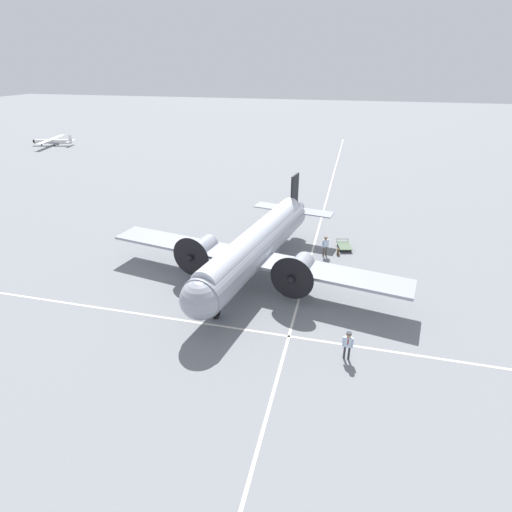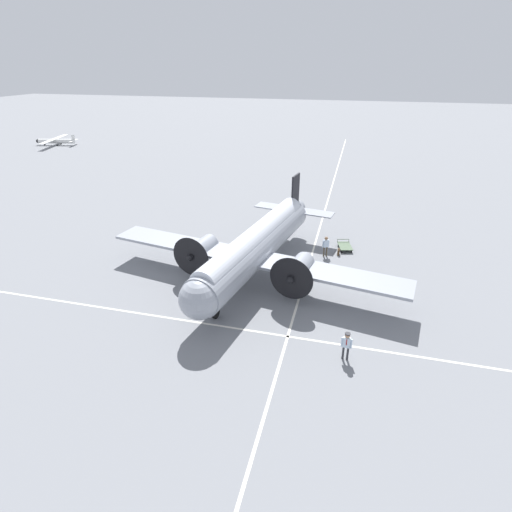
% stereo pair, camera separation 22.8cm
% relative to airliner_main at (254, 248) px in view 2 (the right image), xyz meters
% --- Properties ---
extents(ground_plane, '(300.00, 300.00, 0.00)m').
position_rel_airliner_main_xyz_m(ground_plane, '(0.41, -0.07, -2.50)').
color(ground_plane, slate).
extents(apron_line_eastwest, '(120.00, 0.16, 0.01)m').
position_rel_airliner_main_xyz_m(apron_line_eastwest, '(0.41, -3.69, -2.49)').
color(apron_line_eastwest, silver).
rests_on(apron_line_eastwest, ground_plane).
extents(apron_line_northsouth, '(0.16, 120.00, 0.01)m').
position_rel_airliner_main_xyz_m(apron_line_northsouth, '(-6.26, -0.07, -2.49)').
color(apron_line_northsouth, silver).
rests_on(apron_line_northsouth, ground_plane).
extents(airliner_main, '(18.13, 22.19, 5.70)m').
position_rel_airliner_main_xyz_m(airliner_main, '(0.00, 0.00, 0.00)').
color(airliner_main, '#9399A3').
rests_on(airliner_main, ground_plane).
extents(crew_foreground, '(0.31, 0.58, 1.72)m').
position_rel_airliner_main_xyz_m(crew_foreground, '(-7.44, -7.03, -1.42)').
color(crew_foreground, '#2D2D33').
rests_on(crew_foreground, ground_plane).
extents(passenger_boarding, '(0.37, 0.53, 1.74)m').
position_rel_airliner_main_xyz_m(passenger_boarding, '(5.03, -4.77, -1.43)').
color(passenger_boarding, '#473D2D').
rests_on(passenger_boarding, ground_plane).
extents(suitcase_near_door, '(0.44, 0.18, 0.54)m').
position_rel_airliner_main_xyz_m(suitcase_near_door, '(5.59, -5.82, -2.25)').
color(suitcase_near_door, '#47331E').
rests_on(suitcase_near_door, ground_plane).
extents(baggage_cart, '(1.97, 1.44, 0.56)m').
position_rel_airliner_main_xyz_m(baggage_cart, '(6.84, -6.28, -2.22)').
color(baggage_cart, '#4C6047').
rests_on(baggage_cart, ground_plane).
extents(light_aircraft_distant, '(10.07, 7.63, 1.95)m').
position_rel_airliner_main_xyz_m(light_aircraft_distant, '(40.64, 49.49, -1.68)').
color(light_aircraft_distant, white).
rests_on(light_aircraft_distant, ground_plane).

